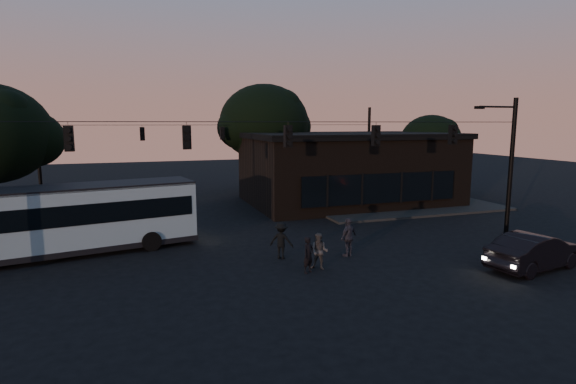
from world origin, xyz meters
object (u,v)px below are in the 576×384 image
object	(u,v)px
bus	(69,216)
pedestrian_a	(308,255)
pedestrian_c	(348,237)
car	(535,251)
pedestrian_b	(319,251)
pedestrian_d	(281,240)
building	(348,168)

from	to	relation	value
bus	pedestrian_a	xyz separation A→B (m)	(9.66, -6.08, -1.06)
pedestrian_a	pedestrian_c	world-z (taller)	pedestrian_c
bus	pedestrian_a	bearing A→B (deg)	-43.41
bus	pedestrian_c	xyz separation A→B (m)	(12.28, -4.48, -0.92)
car	pedestrian_c	size ratio (longest dim) A/B	2.59
pedestrian_b	car	bearing A→B (deg)	18.48
pedestrian_a	pedestrian_c	size ratio (longest dim) A/B	0.84
bus	pedestrian_d	size ratio (longest dim) A/B	6.96
pedestrian_a	car	bearing A→B (deg)	-46.60
pedestrian_a	pedestrian_b	distance (m)	0.64
bus	pedestrian_b	size ratio (longest dim) A/B	7.55
pedestrian_d	pedestrian_a	bearing A→B (deg)	135.94
building	car	size ratio (longest dim) A/B	3.27
car	pedestrian_b	size ratio (longest dim) A/B	3.00
pedestrian_b	pedestrian_d	size ratio (longest dim) A/B	0.92
pedestrian_b	building	bearing A→B (deg)	96.63
car	pedestrian_a	size ratio (longest dim) A/B	3.08
car	pedestrian_b	bearing A→B (deg)	61.35
pedestrian_c	bus	bearing A→B (deg)	-48.27
pedestrian_b	pedestrian_d	xyz separation A→B (m)	(-1.04, 1.99, 0.07)
building	pedestrian_b	distance (m)	16.79
building	car	world-z (taller)	building
car	pedestrian_b	xyz separation A→B (m)	(-8.69, 2.91, 0.01)
pedestrian_a	pedestrian_b	world-z (taller)	pedestrian_b
car	pedestrian_a	xyz separation A→B (m)	(-9.28, 2.66, -0.01)
building	pedestrian_b	bearing A→B (deg)	-120.36
building	pedestrian_b	size ratio (longest dim) A/B	9.80
car	pedestrian_d	size ratio (longest dim) A/B	2.76
building	pedestrian_a	world-z (taller)	building
car	pedestrian_c	bearing A→B (deg)	47.34
building	pedestrian_b	world-z (taller)	building
pedestrian_c	pedestrian_d	world-z (taller)	pedestrian_c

